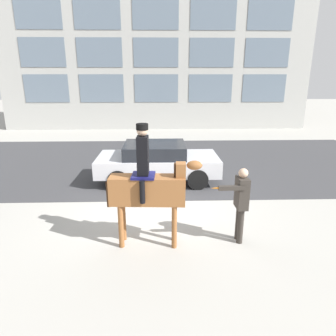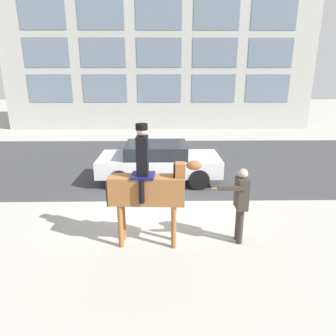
% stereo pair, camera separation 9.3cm
% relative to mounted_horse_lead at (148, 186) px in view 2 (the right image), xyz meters
% --- Properties ---
extents(ground_plane, '(80.00, 80.00, 0.00)m').
position_rel_mounted_horse_lead_xyz_m(ground_plane, '(0.07, 1.79, -1.33)').
color(ground_plane, '#9E9B93').
extents(road_surface, '(20.39, 8.50, 0.01)m').
position_rel_mounted_horse_lead_xyz_m(road_surface, '(0.07, 6.54, -1.33)').
color(road_surface, '#38383A').
rests_on(road_surface, ground_plane).
extents(mounted_horse_lead, '(1.99, 0.65, 2.63)m').
position_rel_mounted_horse_lead_xyz_m(mounted_horse_lead, '(0.00, 0.00, 0.00)').
color(mounted_horse_lead, brown).
rests_on(mounted_horse_lead, ground_plane).
extents(pedestrian_bystander, '(0.82, 0.44, 1.68)m').
position_rel_mounted_horse_lead_xyz_m(pedestrian_bystander, '(1.95, 0.04, -0.34)').
color(pedestrian_bystander, '#332D28').
rests_on(pedestrian_bystander, ground_plane).
extents(street_car_near_lane, '(4.11, 1.97, 1.32)m').
position_rel_mounted_horse_lead_xyz_m(street_car_near_lane, '(0.15, 4.11, -0.62)').
color(street_car_near_lane, '#B7B7BC').
rests_on(street_car_near_lane, ground_plane).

